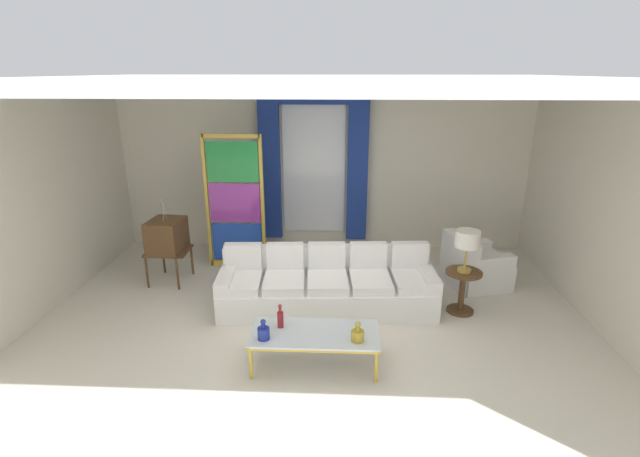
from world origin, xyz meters
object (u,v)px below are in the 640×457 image
object	(u,v)px
peacock_figurine	(256,264)
round_side_table	(462,288)
stained_glass_divider	(235,206)
table_lamp_brass	(467,241)
couch_white_long	(327,285)
bottle_crystal_tall	(358,334)
vintage_tv	(167,237)
coffee_table	(315,335)
bottle_blue_decanter	(264,332)
armchair_white	(473,267)
bottle_amber_squat	(280,318)

from	to	relation	value
peacock_figurine	round_side_table	distance (m)	3.14
stained_glass_divider	table_lamp_brass	xyz separation A→B (m)	(3.36, -1.40, -0.03)
couch_white_long	bottle_crystal_tall	xyz separation A→B (m)	(0.38, -1.54, 0.18)
bottle_crystal_tall	vintage_tv	distance (m)	3.61
coffee_table	bottle_crystal_tall	world-z (taller)	bottle_crystal_tall
table_lamp_brass	stained_glass_divider	bearing A→B (deg)	157.37
bottle_blue_decanter	armchair_white	size ratio (longest dim) A/B	0.23
bottle_amber_squat	table_lamp_brass	world-z (taller)	table_lamp_brass
coffee_table	armchair_white	xyz separation A→B (m)	(2.29, 2.18, -0.09)
armchair_white	round_side_table	xyz separation A→B (m)	(-0.38, -0.87, 0.07)
bottle_blue_decanter	round_side_table	bearing A→B (deg)	30.80
stained_glass_divider	peacock_figurine	distance (m)	1.00
bottle_crystal_tall	couch_white_long	bearing A→B (deg)	103.68
bottle_blue_decanter	stained_glass_divider	xyz separation A→B (m)	(-0.91, 2.86, 0.57)
bottle_crystal_tall	armchair_white	distance (m)	2.95
round_side_table	vintage_tv	bearing A→B (deg)	169.69
bottle_blue_decanter	round_side_table	size ratio (longest dim) A/B	0.39
couch_white_long	bottle_amber_squat	size ratio (longest dim) A/B	10.58
peacock_figurine	round_side_table	size ratio (longest dim) A/B	1.01
vintage_tv	round_side_table	distance (m)	4.37
armchair_white	round_side_table	size ratio (longest dim) A/B	1.69
round_side_table	table_lamp_brass	bearing A→B (deg)	90.00
bottle_blue_decanter	table_lamp_brass	distance (m)	2.90
bottle_blue_decanter	vintage_tv	xyz separation A→B (m)	(-1.84, 2.24, 0.24)
table_lamp_brass	bottle_crystal_tall	bearing A→B (deg)	-135.07
couch_white_long	table_lamp_brass	bearing A→B (deg)	-3.09
bottle_blue_decanter	bottle_crystal_tall	world-z (taller)	bottle_blue_decanter
table_lamp_brass	peacock_figurine	bearing A→B (deg)	161.53
round_side_table	coffee_table	bearing A→B (deg)	-145.61
couch_white_long	bottle_amber_squat	world-z (taller)	couch_white_long
peacock_figurine	round_side_table	bearing A→B (deg)	-18.47
coffee_table	round_side_table	distance (m)	2.32
coffee_table	bottle_crystal_tall	bearing A→B (deg)	-16.31
armchair_white	stained_glass_divider	bearing A→B (deg)	171.91
armchair_white	table_lamp_brass	distance (m)	1.20
bottle_blue_decanter	vintage_tv	distance (m)	2.91
bottle_crystal_tall	bottle_amber_squat	size ratio (longest dim) A/B	0.79
vintage_tv	table_lamp_brass	distance (m)	4.37
couch_white_long	armchair_white	distance (m)	2.33
armchair_white	round_side_table	distance (m)	0.95
bottle_crystal_tall	peacock_figurine	xyz separation A→B (m)	(-1.53, 2.44, -0.26)
couch_white_long	bottle_blue_decanter	xyz separation A→B (m)	(-0.62, -1.56, 0.18)
vintage_tv	armchair_white	distance (m)	4.68
bottle_amber_squat	bottle_blue_decanter	bearing A→B (deg)	-120.67
bottle_crystal_tall	round_side_table	size ratio (longest dim) A/B	0.37
bottle_blue_decanter	armchair_white	distance (m)	3.66
bottle_amber_squat	vintage_tv	xyz separation A→B (m)	(-1.99, 1.99, 0.21)
bottle_crystal_tall	stained_glass_divider	xyz separation A→B (m)	(-1.91, 2.84, 0.57)
coffee_table	armchair_white	world-z (taller)	armchair_white
bottle_crystal_tall	bottle_amber_squat	world-z (taller)	bottle_amber_squat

